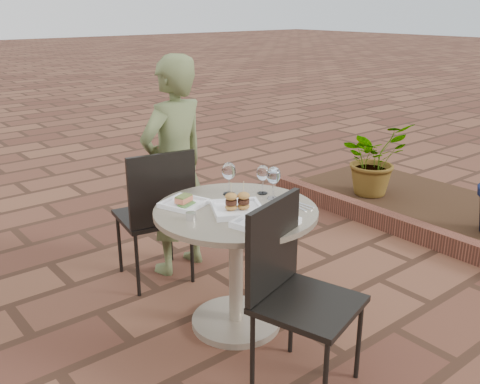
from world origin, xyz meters
TOP-DOWN VIEW (x-y plane):
  - ground at (0.00, 0.00)m, footprint 60.00×60.00m
  - cafe_table at (-0.27, 0.20)m, footprint 0.90×0.90m
  - chair_far at (-0.35, 0.91)m, footprint 0.51×0.51m
  - chair_near at (-0.36, -0.34)m, footprint 0.55×0.55m
  - diner at (-0.13, 1.03)m, footprint 0.60×0.45m
  - plate_salmon at (-0.46, 0.42)m, footprint 0.27×0.27m
  - plate_sliders at (-0.29, 0.16)m, footprint 0.35×0.35m
  - plate_tuna at (-0.30, -0.08)m, footprint 0.33×0.33m
  - wine_glass_right at (0.00, 0.19)m, footprint 0.08×0.08m
  - wine_glass_mid at (-0.15, 0.41)m, footprint 0.08×0.08m
  - wine_glass_far at (0.01, 0.29)m, footprint 0.07×0.07m
  - steel_ramekin at (-0.55, 0.22)m, footprint 0.06×0.06m
  - cutlery_set at (0.04, 0.02)m, footprint 0.10×0.21m
  - planter_curb at (1.60, 0.30)m, footprint 0.12×3.00m
  - mulch_bed at (2.30, 0.30)m, footprint 1.30×3.00m
  - potted_plant_a at (2.10, 1.06)m, footprint 0.70×0.63m

SIDE VIEW (x-z plane):
  - ground at x=0.00m, z-range 0.00..0.00m
  - mulch_bed at x=2.30m, z-range 0.00..0.06m
  - planter_curb at x=1.60m, z-range 0.00..0.15m
  - potted_plant_a at x=2.10m, z-range 0.06..0.76m
  - cafe_table at x=-0.27m, z-range 0.12..0.85m
  - chair_far at x=-0.35m, z-range 0.08..1.01m
  - chair_near at x=-0.36m, z-range 0.08..1.01m
  - cutlery_set at x=0.04m, z-range 0.73..0.73m
  - plate_tuna at x=-0.30m, z-range 0.73..0.76m
  - plate_salmon at x=-0.46m, z-range 0.72..0.78m
  - diner at x=-0.13m, z-range 0.00..1.50m
  - steel_ramekin at x=-0.55m, z-range 0.73..0.77m
  - plate_sliders at x=-0.29m, z-range 0.68..0.85m
  - wine_glass_far at x=0.01m, z-range 0.77..0.94m
  - wine_glass_right at x=0.00m, z-range 0.77..0.96m
  - wine_glass_mid at x=-0.15m, z-range 0.77..0.96m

